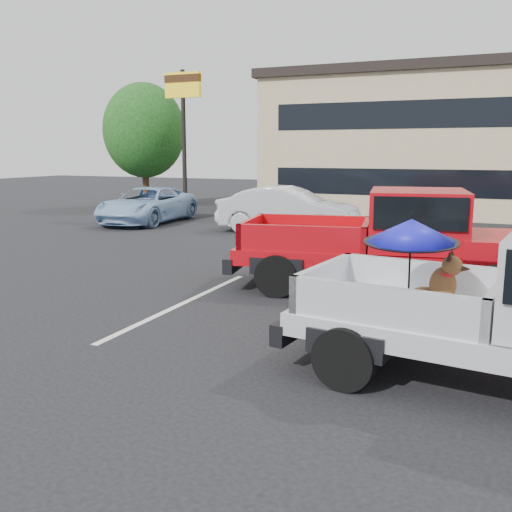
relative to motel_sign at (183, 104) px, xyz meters
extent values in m
plane|color=black|center=(10.00, -14.00, -4.65)|extent=(90.00, 90.00, 0.00)
cube|color=silver|center=(7.00, -12.00, -4.65)|extent=(0.12, 5.00, 0.01)
cube|color=tan|center=(12.00, 7.00, -1.65)|extent=(20.00, 8.00, 6.00)
cube|color=black|center=(12.00, 7.00, 1.45)|extent=(20.40, 8.40, 0.40)
cube|color=black|center=(12.00, 3.02, -3.15)|extent=(18.00, 0.08, 1.10)
cube|color=black|center=(12.00, 3.02, -0.45)|extent=(18.00, 0.08, 1.10)
cylinder|color=black|center=(0.00, 0.00, -1.65)|extent=(0.18, 0.18, 6.00)
cube|color=yellow|center=(0.00, 0.00, 0.75)|extent=(1.60, 0.18, 1.00)
cube|color=#381E0C|center=(0.00, 0.00, 1.00)|extent=(1.60, 0.22, 0.30)
cylinder|color=#332114|center=(-4.00, 3.00, -3.44)|extent=(0.32, 0.32, 2.42)
ellipsoid|color=#113E13|center=(-4.00, 3.00, -0.91)|extent=(3.96, 3.96, 4.55)
cylinder|color=black|center=(10.72, -14.54, -4.27)|extent=(0.79, 0.37, 0.76)
cylinder|color=black|center=(10.94, -12.71, -4.27)|extent=(0.79, 0.37, 0.76)
cube|color=black|center=(9.94, -13.51, -4.15)|extent=(0.42, 1.97, 0.28)
cube|color=black|center=(11.23, -13.67, -3.92)|extent=(2.51, 2.11, 0.10)
cube|color=silver|center=(11.33, -12.81, -3.62)|extent=(2.30, 0.38, 0.50)
cube|color=silver|center=(11.12, -14.54, -3.62)|extent=(2.30, 0.38, 0.50)
cube|color=silver|center=(10.13, -13.54, -3.62)|extent=(0.32, 1.84, 0.50)
cube|color=silver|center=(12.32, -13.81, -3.62)|extent=(0.32, 1.84, 0.50)
ellipsoid|color=brown|center=(11.51, -13.68, -3.70)|extent=(0.56, 0.48, 0.34)
cylinder|color=brown|center=(11.77, -13.80, -3.74)|extent=(0.07, 0.07, 0.25)
cylinder|color=brown|center=(11.79, -13.63, -3.74)|extent=(0.07, 0.07, 0.25)
ellipsoid|color=brown|center=(11.68, -13.70, -3.49)|extent=(0.35, 0.33, 0.46)
cylinder|color=red|center=(11.71, -13.71, -3.34)|extent=(0.22, 0.22, 0.04)
sphere|color=brown|center=(11.78, -13.72, -3.24)|extent=(0.24, 0.24, 0.24)
cone|color=black|center=(11.92, -13.73, -3.26)|extent=(0.18, 0.14, 0.12)
cone|color=black|center=(11.75, -13.78, -3.11)|extent=(0.08, 0.08, 0.13)
cone|color=black|center=(11.77, -13.65, -3.11)|extent=(0.08, 0.08, 0.13)
cylinder|color=brown|center=(11.32, -13.66, -3.81)|extent=(0.30, 0.05, 0.10)
cylinder|color=black|center=(11.32, -14.00, -3.35)|extent=(0.02, 0.10, 1.05)
cone|color=#1716C5|center=(11.32, -14.00, -2.80)|extent=(1.10, 1.12, 0.36)
cylinder|color=black|center=(11.32, -14.00, -2.64)|extent=(0.02, 0.02, 0.10)
cylinder|color=black|center=(11.32, -14.00, -2.93)|extent=(1.10, 1.10, 0.09)
cylinder|color=black|center=(8.39, -10.83, -4.24)|extent=(0.86, 0.44, 0.82)
cylinder|color=black|center=(8.04, -8.87, -4.24)|extent=(0.86, 0.44, 0.82)
cylinder|color=black|center=(12.22, -10.15, -4.24)|extent=(0.86, 0.44, 0.82)
cylinder|color=black|center=(11.87, -8.19, -4.24)|extent=(0.86, 0.44, 0.82)
cube|color=#B20912|center=(10.18, -9.50, -3.93)|extent=(6.10, 3.06, 0.30)
cube|color=#B20912|center=(12.31, -9.12, -3.70)|extent=(1.96, 2.33, 0.50)
cube|color=black|center=(7.26, -10.02, -4.11)|extent=(0.56, 2.12, 0.30)
cube|color=#B20912|center=(10.77, -9.40, -3.19)|extent=(2.10, 2.27, 1.13)
cube|color=black|center=(10.77, -9.40, -2.98)|extent=(1.96, 2.35, 0.59)
cube|color=black|center=(8.64, -9.77, -3.86)|extent=(2.79, 2.39, 0.11)
cube|color=#B20912|center=(8.48, -8.85, -3.54)|extent=(2.47, 0.54, 0.54)
cube|color=#B20912|center=(8.80, -10.70, -3.54)|extent=(2.47, 0.54, 0.54)
cube|color=#B20912|center=(7.47, -9.98, -3.54)|extent=(0.45, 1.98, 0.54)
cube|color=#B20912|center=(9.81, -9.57, -3.54)|extent=(0.45, 1.98, 0.54)
imported|color=silver|center=(5.57, -2.59, -3.86)|extent=(4.84, 1.83, 1.58)
imported|color=#94B7DC|center=(-0.47, -2.11, -3.97)|extent=(2.63, 5.09, 1.37)
camera|label=1|loc=(12.29, -20.78, -1.88)|focal=40.00mm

